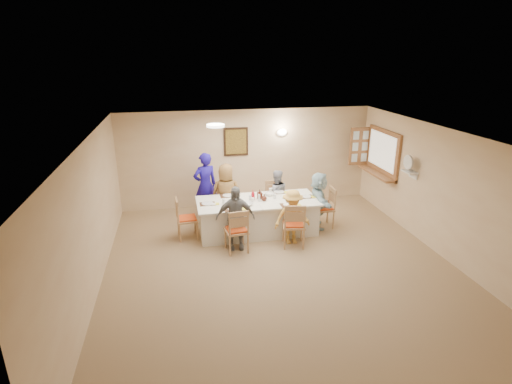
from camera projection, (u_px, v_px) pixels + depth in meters
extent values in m
plane|color=#93774C|center=(281.00, 268.00, 7.53)|extent=(7.00, 7.00, 0.00)
plane|color=beige|center=(247.00, 158.00, 10.35)|extent=(6.50, 0.00, 6.50)
plane|color=beige|center=(377.00, 335.00, 3.88)|extent=(6.50, 0.00, 6.50)
plane|color=beige|center=(90.00, 221.00, 6.51)|extent=(0.00, 7.00, 7.00)
plane|color=beige|center=(445.00, 194.00, 7.73)|extent=(0.00, 7.00, 7.00)
plane|color=white|center=(284.00, 137.00, 6.70)|extent=(7.00, 7.00, 0.00)
cube|color=#311E11|center=(236.00, 142.00, 10.12)|extent=(0.62, 0.04, 0.72)
cube|color=black|center=(236.00, 142.00, 10.10)|extent=(0.52, 0.02, 0.62)
ellipsoid|color=white|center=(282.00, 132.00, 10.25)|extent=(0.26, 0.09, 0.18)
cylinder|color=white|center=(216.00, 126.00, 7.91)|extent=(0.36, 0.36, 0.05)
cube|color=#985F37|center=(383.00, 153.00, 9.86)|extent=(0.06, 1.50, 1.15)
cube|color=#985F37|center=(376.00, 173.00, 10.01)|extent=(0.30, 1.50, 0.05)
cube|color=#985F37|center=(360.00, 146.00, 10.51)|extent=(0.55, 0.04, 1.00)
cube|color=white|center=(410.00, 172.00, 8.63)|extent=(0.22, 0.36, 0.03)
cube|color=white|center=(257.00, 216.00, 8.91)|extent=(2.66, 1.13, 0.76)
imported|color=brown|center=(226.00, 194.00, 9.32)|extent=(0.80, 0.61, 1.44)
imported|color=gray|center=(276.00, 195.00, 9.58)|extent=(0.65, 0.54, 1.22)
imported|color=gray|center=(235.00, 218.00, 8.07)|extent=(0.84, 0.45, 1.35)
imported|color=gold|center=(292.00, 217.00, 8.33)|extent=(0.81, 0.51, 1.19)
imported|color=#ABCCD5|center=(318.00, 200.00, 9.09)|extent=(1.35, 0.79, 1.32)
imported|color=#1E1299|center=(205.00, 185.00, 9.64)|extent=(0.80, 0.71, 1.61)
cube|color=#472B19|center=(233.00, 209.00, 8.29)|extent=(0.38, 0.28, 0.01)
cylinder|color=white|center=(233.00, 209.00, 8.28)|extent=(0.23, 0.23, 0.01)
cube|color=yellow|center=(242.00, 209.00, 8.27)|extent=(0.14, 0.14, 0.01)
cube|color=#472B19|center=(289.00, 205.00, 8.51)|extent=(0.36, 0.27, 0.01)
cylinder|color=white|center=(289.00, 205.00, 8.51)|extent=(0.24, 0.24, 0.02)
cube|color=yellow|center=(298.00, 205.00, 8.50)|extent=(0.13, 0.13, 0.01)
cube|color=#472B19|center=(228.00, 196.00, 9.06)|extent=(0.35, 0.26, 0.01)
cylinder|color=white|center=(228.00, 195.00, 9.06)|extent=(0.24, 0.24, 0.01)
cube|color=yellow|center=(236.00, 196.00, 9.05)|extent=(0.14, 0.14, 0.01)
cube|color=#472B19|center=(279.00, 192.00, 9.29)|extent=(0.33, 0.24, 0.01)
cylinder|color=white|center=(279.00, 192.00, 9.28)|extent=(0.24, 0.24, 0.01)
cube|color=yellow|center=(287.00, 192.00, 9.27)|extent=(0.14, 0.14, 0.01)
cube|color=#472B19|center=(207.00, 204.00, 8.58)|extent=(0.33, 0.24, 0.01)
cylinder|color=white|center=(207.00, 203.00, 8.58)|extent=(0.25, 0.25, 0.02)
cube|color=yellow|center=(216.00, 204.00, 8.56)|extent=(0.13, 0.13, 0.01)
cube|color=#472B19|center=(306.00, 197.00, 9.00)|extent=(0.33, 0.24, 0.01)
cylinder|color=white|center=(306.00, 196.00, 8.99)|extent=(0.23, 0.23, 0.01)
cube|color=yellow|center=(314.00, 197.00, 8.98)|extent=(0.14, 0.14, 0.01)
imported|color=white|center=(224.00, 206.00, 8.34)|extent=(0.11, 0.11, 0.08)
imported|color=white|center=(271.00, 190.00, 9.33)|extent=(0.10, 0.10, 0.08)
imported|color=white|center=(248.00, 204.00, 8.50)|extent=(0.40, 0.40, 0.06)
imported|color=white|center=(270.00, 194.00, 9.09)|extent=(0.30, 0.30, 0.07)
imported|color=red|center=(253.00, 195.00, 8.78)|extent=(0.12, 0.12, 0.23)
imported|color=#471E13|center=(260.00, 194.00, 8.84)|extent=(0.13, 0.13, 0.22)
imported|color=#471E13|center=(264.00, 198.00, 8.74)|extent=(0.21, 0.21, 0.15)
cylinder|color=silver|center=(250.00, 198.00, 8.79)|extent=(0.07, 0.07, 0.10)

